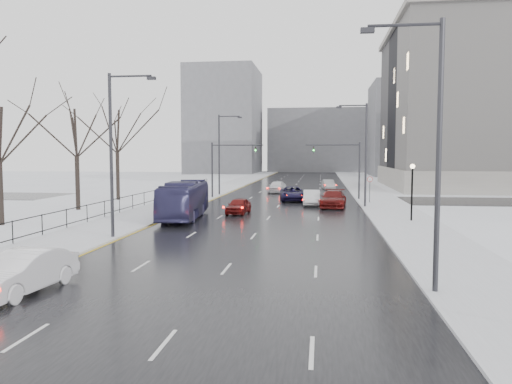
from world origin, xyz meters
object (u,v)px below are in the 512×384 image
at_px(lamppost_r_mid, 412,184).
at_px(sedan_right_far, 333,199).
at_px(mast_signal_left, 221,163).
at_px(sedan_center_far, 277,187).
at_px(mast_signal_right, 350,164).
at_px(sedan_right_near, 312,198).
at_px(tree_park_c, 2,227).
at_px(no_uturn_sign, 370,182).
at_px(bus, 184,200).
at_px(streetlight_l_near, 115,147).
at_px(sedan_right_cross, 293,194).
at_px(streetlight_r_near, 432,142).
at_px(tree_park_d, 78,211).
at_px(sedan_right_distant, 328,185).
at_px(sedan_center_near, 239,206).
at_px(streetlight_l_far, 221,150).
at_px(sedan_left_near, 23,272).
at_px(tree_park_e, 118,201).
at_px(streetlight_r_mid, 363,149).

height_order(lamppost_r_mid, sedan_right_far, lamppost_r_mid).
xyz_separation_m(mast_signal_left, sedan_center_far, (5.69, 9.20, -3.26)).
distance_m(mast_signal_right, sedan_right_near, 8.46).
bearing_deg(mast_signal_right, tree_park_c, -137.10).
bearing_deg(lamppost_r_mid, no_uturn_sign, 97.33).
relative_size(bus, sedan_center_far, 2.27).
xyz_separation_m(tree_park_c, streetlight_l_near, (10.33, -4.00, 5.62)).
height_order(bus, sedan_center_far, bus).
distance_m(sedan_right_cross, sedan_right_far, 7.60).
xyz_separation_m(streetlight_r_near, sedan_right_far, (-2.80, 29.74, -4.75)).
distance_m(tree_park_d, no_uturn_sign, 28.88).
distance_m(sedan_right_near, sedan_right_cross, 5.15).
height_order(mast_signal_right, sedan_right_distant, mast_signal_right).
bearing_deg(sedan_center_near, no_uturn_sign, 45.73).
relative_size(tree_park_c, mast_signal_right, 1.77).
bearing_deg(streetlight_l_far, sedan_right_distant, 42.19).
bearing_deg(bus, no_uturn_sign, 35.81).
relative_size(lamppost_r_mid, sedan_left_near, 0.89).
xyz_separation_m(tree_park_c, no_uturn_sign, (27.70, 20.00, 2.30)).
height_order(streetlight_r_near, sedan_right_distant, streetlight_r_near).
xyz_separation_m(lamppost_r_mid, sedan_right_near, (-7.74, 11.36, -2.14)).
xyz_separation_m(streetlight_l_far, sedan_center_far, (6.53, 5.20, -4.78)).
relative_size(tree_park_c, sedan_right_near, 2.48).
bearing_deg(tree_park_d, sedan_left_near, -66.84).
bearing_deg(tree_park_e, mast_signal_right, 8.90).
distance_m(tree_park_d, mast_signal_right, 29.05).
bearing_deg(no_uturn_sign, sedan_right_far, -132.00).
bearing_deg(sedan_right_cross, sedan_right_distant, 69.71).
bearing_deg(no_uturn_sign, mast_signal_left, 166.40).
relative_size(tree_park_c, tree_park_d, 0.92).
bearing_deg(sedan_right_cross, tree_park_d, -154.88).
height_order(mast_signal_right, sedan_right_far, mast_signal_right).
relative_size(streetlight_r_mid, sedan_right_distant, 2.32).
distance_m(mast_signal_right, bus, 22.95).
relative_size(no_uturn_sign, sedan_left_near, 0.56).
distance_m(lamppost_r_mid, sedan_right_far, 11.44).
distance_m(streetlight_r_near, no_uturn_sign, 34.18).
distance_m(streetlight_r_mid, streetlight_l_near, 25.82).
height_order(sedan_center_near, sedan_right_cross, sedan_right_cross).
distance_m(mast_signal_left, sedan_center_far, 11.30).
xyz_separation_m(streetlight_r_near, lamppost_r_mid, (2.83, 20.00, -2.67)).
height_order(streetlight_r_mid, sedan_right_far, streetlight_r_mid).
bearing_deg(mast_signal_left, no_uturn_sign, -13.60).
distance_m(mast_signal_right, sedan_right_distant, 16.62).
xyz_separation_m(mast_signal_right, mast_signal_left, (-14.65, 0.00, 0.00)).
xyz_separation_m(streetlight_r_near, streetlight_r_mid, (0.00, 30.00, 0.00)).
height_order(streetlight_l_far, sedan_right_far, streetlight_l_far).
bearing_deg(tree_park_c, lamppost_r_mid, 11.50).
distance_m(streetlight_l_far, lamppost_r_mid, 29.30).
bearing_deg(sedan_right_cross, streetlight_r_mid, -47.66).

